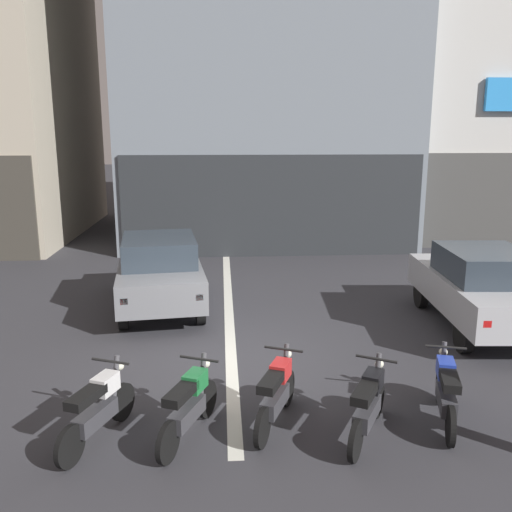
% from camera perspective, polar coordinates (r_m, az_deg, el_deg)
% --- Properties ---
extents(ground_plane, '(120.00, 120.00, 0.00)m').
position_cam_1_polar(ground_plane, '(9.70, -2.61, -10.79)').
color(ground_plane, '#333338').
extents(lane_centre_line, '(0.20, 18.00, 0.01)m').
position_cam_1_polar(lane_centre_line, '(15.38, -3.05, -1.80)').
color(lane_centre_line, silver).
rests_on(lane_centre_line, ground).
extents(car_grey_crossing_near, '(2.26, 4.29, 1.64)m').
position_cam_1_polar(car_grey_crossing_near, '(12.37, -10.00, -1.40)').
color(car_grey_crossing_near, black).
rests_on(car_grey_crossing_near, ground).
extents(car_silver_parked_kerbside, '(2.02, 4.21, 1.64)m').
position_cam_1_polar(car_silver_parked_kerbside, '(11.81, 22.49, -2.88)').
color(car_silver_parked_kerbside, black).
rests_on(car_silver_parked_kerbside, ground).
extents(car_white_down_street, '(2.28, 4.29, 1.64)m').
position_cam_1_polar(car_white_down_street, '(20.54, -0.48, 4.42)').
color(car_white_down_street, black).
rests_on(car_white_down_street, ground).
extents(motorcycle_white_row_leftmost, '(0.74, 1.57, 0.98)m').
position_cam_1_polar(motorcycle_white_row_leftmost, '(7.48, -16.17, -14.98)').
color(motorcycle_white_row_leftmost, black).
rests_on(motorcycle_white_row_leftmost, ground).
extents(motorcycle_green_row_left_mid, '(0.75, 1.57, 0.98)m').
position_cam_1_polar(motorcycle_green_row_left_mid, '(7.32, -6.99, -15.15)').
color(motorcycle_green_row_left_mid, black).
rests_on(motorcycle_green_row_left_mid, ground).
extents(motorcycle_red_row_centre, '(0.75, 1.57, 0.98)m').
position_cam_1_polar(motorcycle_red_row_centre, '(7.57, 2.13, -14.07)').
color(motorcycle_red_row_centre, black).
rests_on(motorcycle_red_row_centre, ground).
extents(motorcycle_black_row_right_mid, '(0.87, 1.49, 0.98)m').
position_cam_1_polar(motorcycle_black_row_right_mid, '(7.43, 11.66, -14.91)').
color(motorcycle_black_row_right_mid, black).
rests_on(motorcycle_black_row_right_mid, ground).
extents(motorcycle_blue_row_rightmost, '(0.62, 1.63, 0.98)m').
position_cam_1_polar(motorcycle_blue_row_rightmost, '(8.04, 19.23, -13.14)').
color(motorcycle_blue_row_rightmost, black).
rests_on(motorcycle_blue_row_rightmost, ground).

